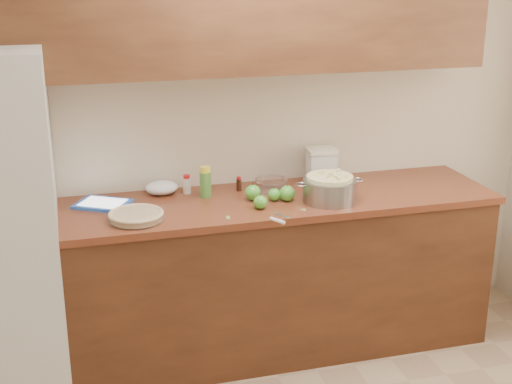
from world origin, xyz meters
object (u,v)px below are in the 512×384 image
object	(u,v)px
colander	(329,189)
flour_canister	(321,166)
pie	(136,216)
tablet	(103,204)

from	to	relation	value
colander	flour_canister	xyz separation A→B (m)	(0.07, 0.32, 0.04)
pie	colander	world-z (taller)	colander
pie	flour_canister	world-z (taller)	flour_canister
pie	tablet	xyz separation A→B (m)	(-0.15, 0.28, -0.01)
pie	colander	distance (m)	1.05
colander	tablet	distance (m)	1.23
colander	tablet	xyz separation A→B (m)	(-1.20, 0.26, -0.06)
pie	flour_canister	bearing A→B (deg)	17.01
colander	flour_canister	size ratio (longest dim) A/B	1.86
colander	tablet	size ratio (longest dim) A/B	1.14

